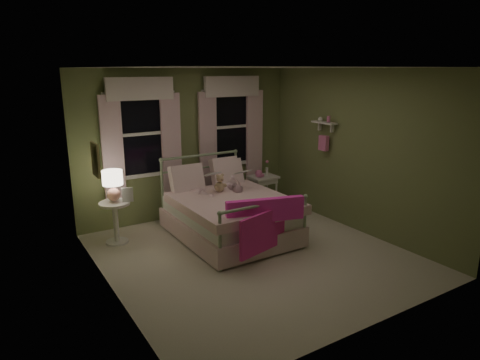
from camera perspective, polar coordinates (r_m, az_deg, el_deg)
room_shell at (r=5.80m, az=1.94°, el=1.82°), size 4.20×4.20×4.20m
bed at (r=6.74m, az=-1.48°, el=-4.52°), size 1.58×2.04×1.18m
pink_throw at (r=5.86m, az=3.53°, el=-5.12°), size 1.09×0.43×0.71m
child_left at (r=6.82m, az=-5.43°, el=0.42°), size 0.28×0.21×0.70m
child_right at (r=7.07m, az=-1.38°, el=1.27°), size 0.42×0.35×0.77m
book_left at (r=6.59m, az=-4.46°, el=0.33°), size 0.21×0.14×0.26m
book_right at (r=6.87m, az=-0.31°, el=0.59°), size 0.20×0.11×0.26m
teddy_bear at (r=6.84m, az=-2.71°, el=-0.59°), size 0.22×0.18×0.30m
nightstand_left at (r=6.74m, az=-16.28°, el=-4.73°), size 0.46×0.46×0.65m
table_lamp at (r=6.59m, az=-16.61°, el=-0.33°), size 0.30×0.30×0.47m
book_nightstand at (r=6.62m, az=-15.41°, el=-2.84°), size 0.22×0.26×0.02m
nightstand_right at (r=7.99m, az=3.10°, el=-0.16°), size 0.50×0.40×0.64m
pink_toy at (r=7.90m, az=2.54°, el=0.85°), size 0.14×0.19×0.14m
bud_vase at (r=8.04m, az=3.62°, el=1.69°), size 0.06×0.06×0.28m
window_left at (r=7.18m, az=-12.96°, el=6.54°), size 1.34×0.13×1.96m
window_right at (r=7.89m, az=-1.15°, el=7.60°), size 1.34×0.13×1.96m
wall_shelf at (r=7.47m, az=11.14°, el=6.18°), size 0.15×0.50×0.60m
framed_picture at (r=5.54m, az=-18.69°, el=2.55°), size 0.03×0.32×0.42m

